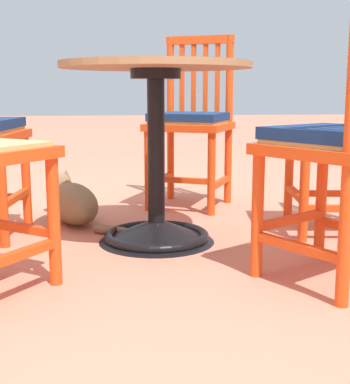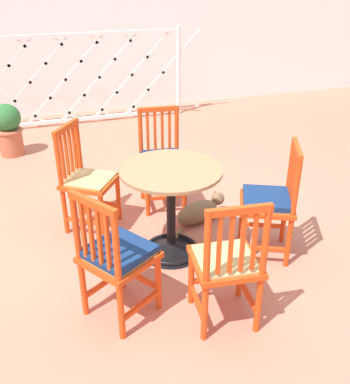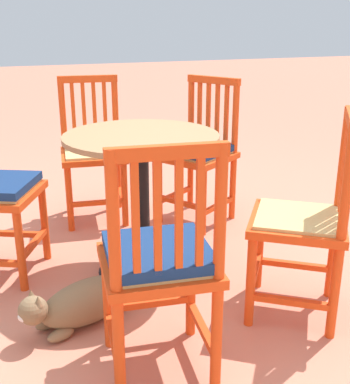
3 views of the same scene
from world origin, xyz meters
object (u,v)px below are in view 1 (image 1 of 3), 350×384
orange_chair_tucked_in (341,146)px  orange_chair_at_corner (344,134)px  tabby_cat (72,202)px  cafe_table (156,174)px  orange_chair_by_planter (191,123)px

orange_chair_tucked_in → orange_chair_at_corner: (0.62, -0.27, -0.01)m
orange_chair_tucked_in → tabby_cat: orange_chair_tucked_in is taller
orange_chair_tucked_in → orange_chair_at_corner: same height
cafe_table → orange_chair_tucked_in: orange_chair_tucked_in is taller
cafe_table → orange_chair_by_planter: bearing=-18.3°
cafe_table → orange_chair_by_planter: 0.77m
tabby_cat → cafe_table: bearing=-136.5°
orange_chair_at_corner → tabby_cat: bearing=75.4°
orange_chair_tucked_in → orange_chair_by_planter: (1.25, 0.32, 0.00)m
cafe_table → tabby_cat: (0.40, 0.38, -0.19)m
orange_chair_by_planter → orange_chair_tucked_in: bearing=-165.8°
orange_chair_by_planter → tabby_cat: bearing=117.0°
orange_chair_at_corner → tabby_cat: (0.31, 1.20, -0.34)m
orange_chair_by_planter → tabby_cat: 0.77m
tabby_cat → orange_chair_at_corner: bearing=-104.6°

